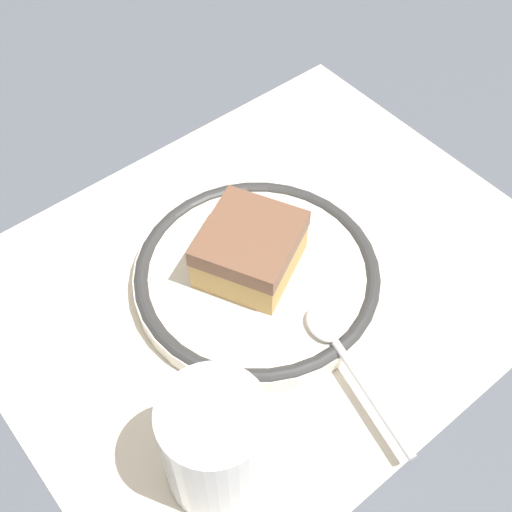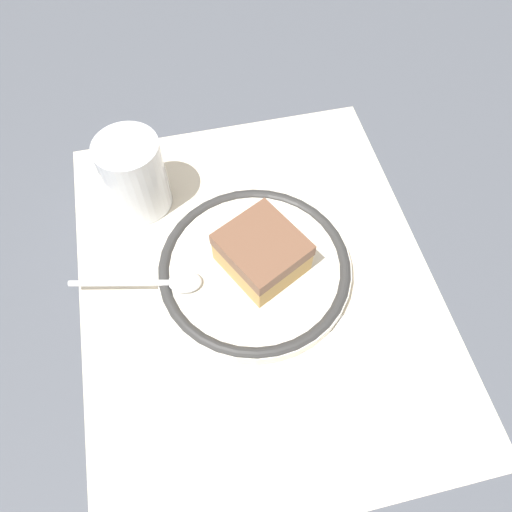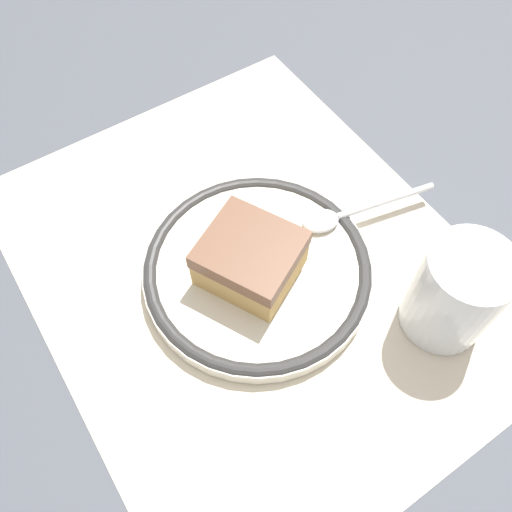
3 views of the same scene
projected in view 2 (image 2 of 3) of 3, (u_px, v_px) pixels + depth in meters
name	position (u px, v px, depth m)	size (l,w,h in m)	color
ground_plane	(257.00, 282.00, 0.53)	(2.40, 2.40, 0.00)	#4C515B
placemat	(257.00, 282.00, 0.53)	(0.49, 0.39, 0.00)	beige
plate	(256.00, 268.00, 0.53)	(0.21, 0.21, 0.02)	silver
cake_slice	(262.00, 252.00, 0.51)	(0.11, 0.10, 0.05)	tan
spoon	(163.00, 282.00, 0.51)	(0.05, 0.14, 0.01)	silver
cup	(136.00, 179.00, 0.55)	(0.07, 0.07, 0.10)	silver
napkin	(372.00, 394.00, 0.47)	(0.11, 0.13, 0.00)	white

